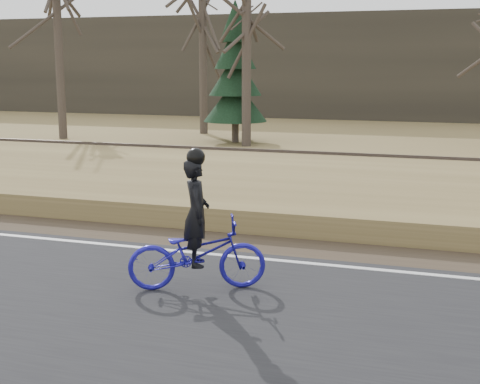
% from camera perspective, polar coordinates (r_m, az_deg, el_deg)
% --- Properties ---
extents(ground, '(120.00, 120.00, 0.00)m').
position_cam_1_polar(ground, '(10.61, 7.15, -6.83)').
color(ground, olive).
rests_on(ground, ground).
extents(road, '(120.00, 6.00, 0.06)m').
position_cam_1_polar(road, '(8.31, 3.79, -11.72)').
color(road, black).
rests_on(road, ground).
extents(edge_line, '(120.00, 0.12, 0.01)m').
position_cam_1_polar(edge_line, '(10.78, 7.37, -6.19)').
color(edge_line, silver).
rests_on(edge_line, road).
extents(shoulder, '(120.00, 1.60, 0.04)m').
position_cam_1_polar(shoulder, '(11.74, 8.28, -5.01)').
color(shoulder, '#473A2B').
rests_on(shoulder, ground).
extents(embankment, '(120.00, 5.00, 0.44)m').
position_cam_1_polar(embankment, '(14.57, 10.33, -1.11)').
color(embankment, olive).
rests_on(embankment, ground).
extents(ballast, '(120.00, 3.00, 0.45)m').
position_cam_1_polar(ballast, '(18.28, 11.97, 1.30)').
color(ballast, slate).
rests_on(ballast, ground).
extents(railroad, '(120.00, 2.40, 0.29)m').
position_cam_1_polar(railroad, '(18.23, 12.01, 2.24)').
color(railroad, black).
rests_on(railroad, ballast).
extents(treeline_backdrop, '(120.00, 4.00, 6.00)m').
position_cam_1_polar(treeline_backdrop, '(39.98, 15.64, 10.28)').
color(treeline_backdrop, '#383328').
rests_on(treeline_backdrop, ground).
extents(cyclist, '(2.06, 1.39, 2.02)m').
position_cam_1_polar(cyclist, '(9.47, -3.70, -4.57)').
color(cyclist, '#1A1594').
rests_on(cyclist, road).
extents(bare_tree_far_left, '(0.36, 0.36, 8.41)m').
position_cam_1_polar(bare_tree_far_left, '(29.71, -15.24, 12.52)').
color(bare_tree_far_left, '#493F36').
rests_on(bare_tree_far_left, ground).
extents(bare_tree_left, '(0.36, 0.36, 8.32)m').
position_cam_1_polar(bare_tree_left, '(30.85, -3.19, 12.72)').
color(bare_tree_left, '#493F36').
rests_on(bare_tree_left, ground).
extents(bare_tree_near_left, '(0.36, 0.36, 6.75)m').
position_cam_1_polar(bare_tree_near_left, '(26.04, 0.55, 11.32)').
color(bare_tree_near_left, '#493F36').
rests_on(bare_tree_near_left, ground).
extents(conifer, '(2.60, 2.60, 5.70)m').
position_cam_1_polar(conifer, '(27.37, -0.41, 9.89)').
color(conifer, '#493F36').
rests_on(conifer, ground).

